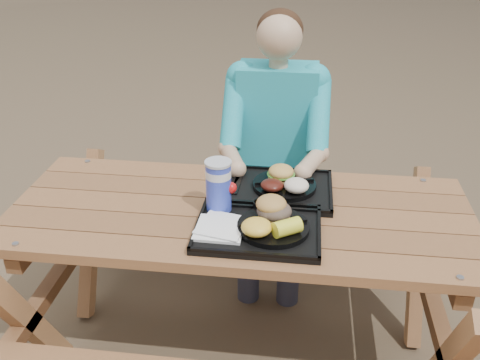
# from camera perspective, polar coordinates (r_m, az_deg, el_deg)

# --- Properties ---
(ground) EXTENTS (60.00, 60.00, 0.00)m
(ground) POSITION_cam_1_polar(r_m,az_deg,el_deg) (2.55, -0.00, -17.78)
(ground) COLOR #999999
(ground) RESTS_ON ground
(picnic_table) EXTENTS (1.80, 1.49, 0.75)m
(picnic_table) POSITION_cam_1_polar(r_m,az_deg,el_deg) (2.30, -0.00, -11.22)
(picnic_table) COLOR #999999
(picnic_table) RESTS_ON ground
(tray_near) EXTENTS (0.45, 0.35, 0.02)m
(tray_near) POSITION_cam_1_polar(r_m,az_deg,el_deg) (1.94, 1.94, -5.32)
(tray_near) COLOR black
(tray_near) RESTS_ON picnic_table
(tray_far) EXTENTS (0.45, 0.35, 0.02)m
(tray_far) POSITION_cam_1_polar(r_m,az_deg,el_deg) (2.20, 3.94, -1.09)
(tray_far) COLOR black
(tray_far) RESTS_ON picnic_table
(plate_near) EXTENTS (0.26, 0.26, 0.02)m
(plate_near) POSITION_cam_1_polar(r_m,az_deg,el_deg) (1.92, 3.57, -5.01)
(plate_near) COLOR black
(plate_near) RESTS_ON tray_near
(plate_far) EXTENTS (0.26, 0.26, 0.02)m
(plate_far) POSITION_cam_1_polar(r_m,az_deg,el_deg) (2.20, 4.76, -0.55)
(plate_far) COLOR black
(plate_far) RESTS_ON tray_far
(napkin_stack) EXTENTS (0.17, 0.17, 0.02)m
(napkin_stack) POSITION_cam_1_polar(r_m,az_deg,el_deg) (1.92, -2.19, -5.12)
(napkin_stack) COLOR white
(napkin_stack) RESTS_ON tray_near
(soda_cup) EXTENTS (0.10, 0.10, 0.19)m
(soda_cup) POSITION_cam_1_polar(r_m,az_deg,el_deg) (2.00, -2.30, -0.74)
(soda_cup) COLOR #182EBA
(soda_cup) RESTS_ON tray_near
(condiment_bbq) EXTENTS (0.06, 0.06, 0.03)m
(condiment_bbq) POSITION_cam_1_polar(r_m,az_deg,el_deg) (2.04, 2.16, -2.72)
(condiment_bbq) COLOR black
(condiment_bbq) RESTS_ON tray_near
(condiment_mustard) EXTENTS (0.05, 0.05, 0.03)m
(condiment_mustard) POSITION_cam_1_polar(r_m,az_deg,el_deg) (2.03, 3.67, -2.94)
(condiment_mustard) COLOR gold
(condiment_mustard) RESTS_ON tray_near
(sandwich) EXTENTS (0.12, 0.12, 0.12)m
(sandwich) POSITION_cam_1_polar(r_m,az_deg,el_deg) (1.93, 3.70, -2.37)
(sandwich) COLOR #BD8743
(sandwich) RESTS_ON plate_near
(mac_cheese) EXTENTS (0.11, 0.11, 0.05)m
(mac_cheese) POSITION_cam_1_polar(r_m,az_deg,el_deg) (1.85, 1.78, -5.04)
(mac_cheese) COLOR yellow
(mac_cheese) RESTS_ON plate_near
(corn_cob) EXTENTS (0.14, 0.14, 0.06)m
(corn_cob) POSITION_cam_1_polar(r_m,az_deg,el_deg) (1.85, 5.04, -5.05)
(corn_cob) COLOR #FFFC35
(corn_cob) RESTS_ON plate_near
(cutlery_far) EXTENTS (0.03, 0.16, 0.01)m
(cutlery_far) POSITION_cam_1_polar(r_m,az_deg,el_deg) (2.21, -0.35, -0.53)
(cutlery_far) COLOR black
(cutlery_far) RESTS_ON tray_far
(burger) EXTENTS (0.11, 0.11, 0.10)m
(burger) POSITION_cam_1_polar(r_m,az_deg,el_deg) (2.20, 4.42, 1.20)
(burger) COLOR gold
(burger) RESTS_ON plate_far
(baked_beans) EXTENTS (0.09, 0.09, 0.04)m
(baked_beans) POSITION_cam_1_polar(r_m,az_deg,el_deg) (2.13, 3.45, -0.55)
(baked_beans) COLOR #48150E
(baked_beans) RESTS_ON plate_far
(potato_salad) EXTENTS (0.10, 0.10, 0.05)m
(potato_salad) POSITION_cam_1_polar(r_m,az_deg,el_deg) (2.12, 6.04, -0.58)
(potato_salad) COLOR white
(potato_salad) RESTS_ON plate_far
(diner) EXTENTS (0.48, 0.84, 1.28)m
(diner) POSITION_cam_1_polar(r_m,az_deg,el_deg) (2.72, 3.77, 2.01)
(diner) COLOR #18A2AA
(diner) RESTS_ON ground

